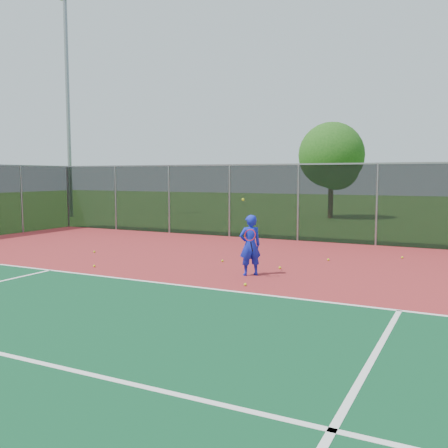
# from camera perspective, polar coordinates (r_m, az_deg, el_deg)

# --- Properties ---
(ground) EXTENTS (120.00, 120.00, 0.00)m
(ground) POSITION_cam_1_polar(r_m,az_deg,el_deg) (7.91, 1.50, -13.51)
(ground) COLOR #305F1B
(ground) RESTS_ON ground
(court_apron) EXTENTS (30.00, 20.00, 0.02)m
(court_apron) POSITION_cam_1_polar(r_m,az_deg,el_deg) (9.68, 6.62, -9.91)
(court_apron) COLOR maroon
(court_apron) RESTS_ON ground
(court_lines) EXTENTS (22.10, 13.05, 0.00)m
(court_lines) POSITION_cam_1_polar(r_m,az_deg,el_deg) (5.64, 12.58, -21.52)
(court_lines) COLOR white
(court_lines) RESTS_ON court_apron
(fence_back) EXTENTS (30.00, 0.06, 3.03)m
(fence_back) POSITION_cam_1_polar(r_m,az_deg,el_deg) (19.06, 17.07, 2.26)
(fence_back) COLOR black
(fence_back) RESTS_ON court_apron
(tennis_player) EXTENTS (0.67, 0.74, 1.98)m
(tennis_player) POSITION_cam_1_polar(r_m,az_deg,el_deg) (12.81, 3.00, -2.42)
(tennis_player) COLOR #1524C9
(tennis_player) RESTS_ON court_apron
(practice_ball_0) EXTENTS (0.07, 0.07, 0.07)m
(practice_ball_0) POSITION_cam_1_polar(r_m,az_deg,el_deg) (17.15, -14.60, -3.09)
(practice_ball_0) COLOR #C6D218
(practice_ball_0) RESTS_ON court_apron
(practice_ball_1) EXTENTS (0.07, 0.07, 0.07)m
(practice_ball_1) POSITION_cam_1_polar(r_m,az_deg,el_deg) (13.86, 6.42, -4.98)
(practice_ball_1) COLOR #C6D218
(practice_ball_1) RESTS_ON court_apron
(practice_ball_2) EXTENTS (0.07, 0.07, 0.07)m
(practice_ball_2) POSITION_cam_1_polar(r_m,az_deg,el_deg) (15.38, 11.83, -4.01)
(practice_ball_2) COLOR #C6D218
(practice_ball_2) RESTS_ON court_apron
(practice_ball_3) EXTENTS (0.07, 0.07, 0.07)m
(practice_ball_3) POSITION_cam_1_polar(r_m,az_deg,el_deg) (14.49, -14.60, -4.67)
(practice_ball_3) COLOR #C6D218
(practice_ball_3) RESTS_ON court_apron
(practice_ball_4) EXTENTS (0.07, 0.07, 0.07)m
(practice_ball_4) POSITION_cam_1_polar(r_m,az_deg,el_deg) (16.42, 19.70, -3.62)
(practice_ball_4) COLOR #C6D218
(practice_ball_4) RESTS_ON court_apron
(practice_ball_5) EXTENTS (0.07, 0.07, 0.07)m
(practice_ball_5) POSITION_cam_1_polar(r_m,az_deg,el_deg) (11.70, 2.45, -6.92)
(practice_ball_5) COLOR #C6D218
(practice_ball_5) RESTS_ON court_apron
(practice_ball_6) EXTENTS (0.07, 0.07, 0.07)m
(practice_ball_6) POSITION_cam_1_polar(r_m,az_deg,el_deg) (14.87, -0.18, -4.22)
(practice_ball_6) COLOR #C6D218
(practice_ball_6) RESTS_ON court_apron
(floodlight_nw) EXTENTS (0.90, 0.40, 13.53)m
(floodlight_nw) POSITION_cam_1_polar(r_m,az_deg,el_deg) (33.02, -17.44, 13.99)
(floodlight_nw) COLOR gray
(floodlight_nw) RESTS_ON ground
(tree_back_left) EXTENTS (3.92, 3.92, 5.76)m
(tree_back_left) POSITION_cam_1_polar(r_m,az_deg,el_deg) (30.65, 12.32, 7.37)
(tree_back_left) COLOR #352513
(tree_back_left) RESTS_ON ground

